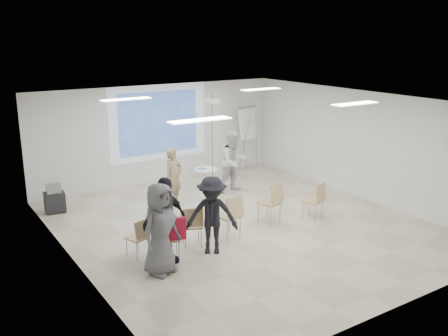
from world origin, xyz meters
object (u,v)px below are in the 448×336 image
chair_right_far (316,198)px  flipchart_easel (248,123)px  chair_left_mid (170,236)px  chair_center (231,213)px  player_left (173,174)px  player_right (234,158)px  audience_left (164,215)px  audience_mid (212,210)px  chair_right_inner (272,200)px  av_cart (55,199)px  laptop (191,224)px  pedestal_table (206,180)px  chair_far_left (139,235)px  chair_left_inner (192,223)px  audience_outer (160,224)px

chair_right_far → flipchart_easel: size_ratio=0.43×
chair_left_mid → chair_center: (1.67, 0.27, 0.08)m
player_left → chair_left_mid: (-1.55, -2.84, -0.39)m
chair_left_mid → chair_right_far: 4.07m
player_right → audience_left: size_ratio=0.97×
audience_mid → chair_right_inner: bearing=51.1°
player_right → av_cart: 5.03m
chair_center → av_cart: size_ratio=1.34×
av_cart → chair_left_mid: bearing=-67.2°
audience_mid → laptop: bearing=140.4°
pedestal_table → player_right: size_ratio=0.41×
chair_far_left → chair_left_mid: bearing=-61.5°
chair_left_mid → flipchart_easel: flipchart_easel is taller
chair_left_mid → av_cart: bearing=125.1°
player_left → chair_center: bearing=-106.9°
laptop → audience_left: (-0.87, -0.49, 0.54)m
chair_left_inner → audience_mid: bearing=-47.6°
chair_left_mid → chair_far_left: bearing=154.9°
chair_left_mid → audience_left: audience_left is taller
chair_right_inner → chair_left_mid: bearing=173.9°
chair_left_inner → audience_left: audience_left is taller
laptop → chair_left_mid: bearing=49.4°
chair_left_inner → chair_center: chair_center is taller
chair_left_mid → chair_right_inner: size_ratio=0.87×
chair_center → chair_right_far: (2.40, -0.17, -0.04)m
player_right → chair_center: size_ratio=1.98×
chair_left_inner → av_cart: chair_left_inner is taller
audience_mid → chair_left_mid: bearing=-156.5°
chair_center → flipchart_easel: bearing=43.6°
chair_far_left → chair_right_far: bearing=-22.4°
chair_right_far → laptop: 3.35m
chair_left_mid → audience_outer: (-0.40, -0.42, 0.50)m
player_right → audience_outer: audience_outer is taller
audience_outer → flipchart_easel: (5.79, 5.27, 0.58)m
chair_right_inner → laptop: (-2.30, -0.09, -0.10)m
audience_outer → player_right: bearing=18.8°
chair_left_mid → audience_left: (-0.14, -0.08, 0.52)m
chair_right_far → laptop: chair_right_far is taller
chair_far_left → chair_right_inner: size_ratio=0.83×
pedestal_table → av_cart: size_ratio=1.09×
player_right → chair_far_left: (-4.13, -2.67, -0.50)m
laptop → audience_mid: bearing=126.6°
chair_center → audience_left: audience_left is taller
chair_center → chair_right_inner: (1.36, 0.23, -0.00)m
chair_far_left → chair_right_far: 4.55m
player_right → chair_left_inner: player_right is taller
pedestal_table → chair_left_inner: chair_left_inner is taller
chair_center → audience_mid: 0.95m
chair_left_inner → chair_right_far: bearing=16.3°
player_right → chair_right_far: player_right is taller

